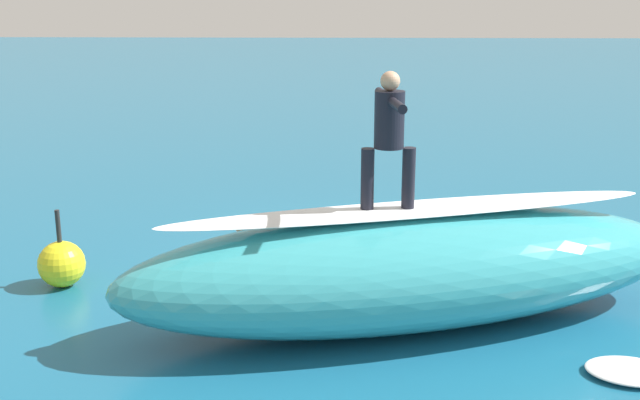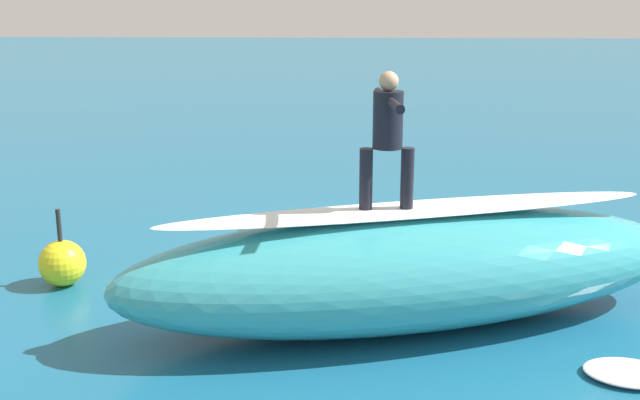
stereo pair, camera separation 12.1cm
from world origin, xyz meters
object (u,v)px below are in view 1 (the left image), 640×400
object	(u,v)px
surfboard_paddling	(271,243)
surfer_paddling	(278,234)
surfboard_riding	(387,212)
buoy_marker	(62,264)
surfer_riding	(389,130)

from	to	relation	value
surfboard_paddling	surfer_paddling	size ratio (longest dim) A/B	1.32
surfboard_riding	buoy_marker	world-z (taller)	surfboard_riding
surfboard_riding	surfboard_paddling	world-z (taller)	surfboard_riding
surfboard_riding	surfer_paddling	bearing A→B (deg)	-69.68
surfboard_riding	buoy_marker	distance (m)	4.94
surfboard_riding	surfer_paddling	distance (m)	3.83
surfboard_riding	surfer_riding	xyz separation A→B (m)	(0.00, 0.00, 1.03)
surfer_paddling	buoy_marker	xyz separation A→B (m)	(2.99, 1.97, 0.15)
surfboard_riding	surfer_riding	distance (m)	1.03
surfer_riding	buoy_marker	world-z (taller)	surfer_riding
surfboard_paddling	surfer_paddling	distance (m)	0.21
surfer_paddling	buoy_marker	distance (m)	3.58
surfer_paddling	buoy_marker	world-z (taller)	buoy_marker
surfboard_riding	surfer_riding	world-z (taller)	surfer_riding
surfboard_riding	surfer_paddling	xyz separation A→B (m)	(1.65, -3.20, -1.33)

